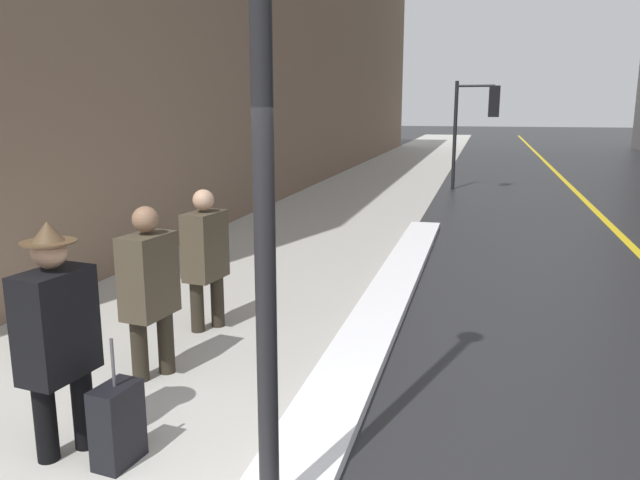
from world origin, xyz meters
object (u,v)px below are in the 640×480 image
pedestrian_in_glasses (57,332)px  pedestrian_trailing (205,253)px  pedestrian_nearside (149,285)px  traffic_light_near (480,112)px  rolling_suitcase (118,425)px

pedestrian_in_glasses → pedestrian_trailing: pedestrian_in_glasses is taller
pedestrian_nearside → traffic_light_near: bearing=176.8°
pedestrian_in_glasses → pedestrian_nearside: 1.36m
pedestrian_in_glasses → pedestrian_nearside: (-0.06, 1.36, -0.05)m
traffic_light_near → pedestrian_trailing: size_ratio=2.01×
traffic_light_near → pedestrian_trailing: bearing=-95.8°
rolling_suitcase → pedestrian_nearside: bearing=-152.7°
traffic_light_near → rolling_suitcase: (-2.19, -15.93, -2.03)m
traffic_light_near → pedestrian_in_glasses: 16.19m
traffic_light_near → pedestrian_nearside: size_ratio=1.99×
pedestrian_in_glasses → traffic_light_near: bearing=177.9°
pedestrian_trailing → pedestrian_in_glasses: bearing=9.8°
pedestrian_nearside → rolling_suitcase: bearing=27.3°
traffic_light_near → pedestrian_nearside: traffic_light_near is taller
pedestrian_in_glasses → rolling_suitcase: size_ratio=1.83×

